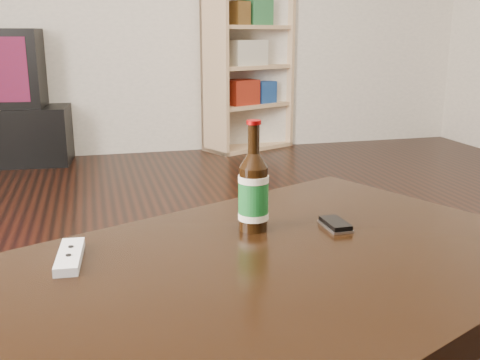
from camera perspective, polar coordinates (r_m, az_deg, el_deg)
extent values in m
cube|color=tan|center=(4.19, -2.62, 11.25)|extent=(0.16, 0.30, 1.27)
cube|color=tan|center=(4.62, 4.01, 11.56)|extent=(0.16, 0.30, 1.27)
cube|color=tan|center=(4.48, 0.83, 3.47)|extent=(0.75, 0.57, 0.03)
cube|color=tan|center=(4.51, -0.34, 11.52)|extent=(0.63, 0.31, 1.27)
cube|color=tan|center=(4.43, 0.84, 7.63)|extent=(0.69, 0.52, 0.03)
cube|color=tan|center=(4.40, 0.86, 11.43)|extent=(0.69, 0.52, 0.03)
cube|color=tan|center=(4.39, 0.87, 15.26)|extent=(0.69, 0.52, 0.03)
cube|color=maroon|center=(4.34, 0.02, 8.92)|extent=(0.30, 0.28, 0.19)
cube|color=navy|center=(4.48, 2.17, 8.97)|extent=(0.22, 0.24, 0.17)
cube|color=beige|center=(4.35, 0.53, 12.81)|extent=(0.35, 0.30, 0.19)
cube|color=#2E743F|center=(4.41, 1.55, 16.65)|extent=(0.26, 0.26, 0.19)
cube|color=brown|center=(4.29, -0.40, 16.58)|extent=(0.19, 0.23, 0.17)
cube|color=black|center=(1.05, 0.65, -10.68)|extent=(1.46, 1.19, 0.06)
cylinder|color=black|center=(1.68, 8.99, -9.55)|extent=(0.10, 0.10, 0.41)
cylinder|color=black|center=(1.22, 1.36, -1.91)|extent=(0.07, 0.07, 0.14)
cylinder|color=#145C21|center=(1.22, 1.37, -1.78)|extent=(0.07, 0.07, 0.09)
cylinder|color=beige|center=(1.21, 1.38, 0.13)|extent=(0.07, 0.07, 0.01)
cylinder|color=beige|center=(1.23, 1.35, -3.66)|extent=(0.07, 0.07, 0.01)
cone|color=black|center=(1.20, 1.39, 2.01)|extent=(0.07, 0.07, 0.03)
cylinder|color=black|center=(1.19, 1.40, 4.21)|extent=(0.03, 0.03, 0.06)
cylinder|color=#A00808|center=(1.18, 1.41, 5.89)|extent=(0.03, 0.03, 0.01)
cube|color=#A5A5A7|center=(1.27, 9.65, -4.66)|extent=(0.05, 0.09, 0.01)
cube|color=black|center=(1.26, 9.66, -4.38)|extent=(0.04, 0.09, 0.01)
cylinder|color=#A5A5A7|center=(1.24, 10.18, -4.53)|extent=(0.02, 0.02, 0.00)
cube|color=silver|center=(1.12, -16.91, -7.44)|extent=(0.05, 0.16, 0.02)
cylinder|color=black|center=(1.14, -16.81, -6.51)|extent=(0.01, 0.01, 0.00)
cylinder|color=black|center=(1.10, -17.03, -7.31)|extent=(0.01, 0.01, 0.00)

